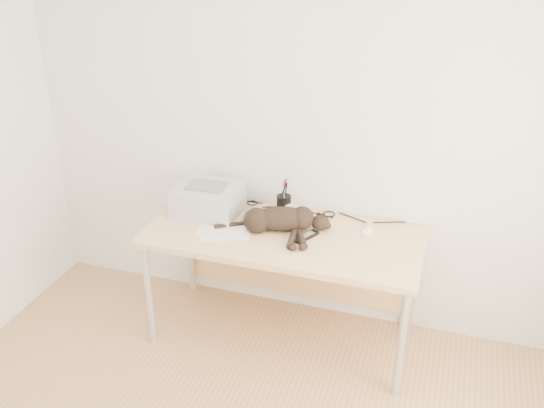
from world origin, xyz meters
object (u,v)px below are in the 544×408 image
(mug, at_px, (292,213))
(mouse, at_px, (367,229))
(cat, at_px, (278,220))
(desk, at_px, (287,246))
(printer, at_px, (208,199))
(pen_cup, at_px, (284,204))

(mug, height_order, mouse, mug)
(cat, distance_m, mouse, 0.52)
(desk, xyz_separation_m, printer, (-0.52, 0.03, 0.22))
(desk, relative_size, mouse, 15.97)
(cat, distance_m, pen_cup, 0.22)
(mug, bearing_deg, desk, -88.78)
(desk, height_order, printer, printer)
(cat, xyz_separation_m, mug, (0.04, 0.17, -0.03))
(pen_cup, height_order, mouse, pen_cup)
(mug, distance_m, pen_cup, 0.09)
(cat, bearing_deg, mug, 58.35)
(cat, distance_m, mug, 0.17)
(printer, bearing_deg, cat, -11.26)
(mug, relative_size, mouse, 0.90)
(cat, relative_size, mug, 7.57)
(desk, distance_m, pen_cup, 0.26)
(desk, distance_m, cat, 0.21)
(cat, bearing_deg, mouse, -1.59)
(printer, height_order, pen_cup, pen_cup)
(desk, bearing_deg, pen_cup, 114.33)
(cat, relative_size, mouse, 6.78)
(printer, distance_m, cat, 0.49)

